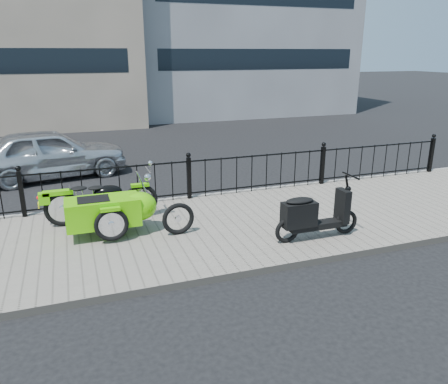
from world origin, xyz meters
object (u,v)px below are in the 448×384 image
object	(u,v)px
motorcycle_sidecar	(112,208)
scooter	(312,216)
sedan_car	(50,153)
spare_tire	(178,219)

from	to	relation	value
motorcycle_sidecar	scooter	distance (m)	3.66
motorcycle_sidecar	scooter	xyz separation A→B (m)	(3.32, -1.53, -0.03)
scooter	sedan_car	xyz separation A→B (m)	(-4.50, 6.34, 0.13)
motorcycle_sidecar	spare_tire	world-z (taller)	motorcycle_sidecar
spare_tire	sedan_car	size ratio (longest dim) A/B	0.15
spare_tire	scooter	bearing A→B (deg)	-24.38
motorcycle_sidecar	sedan_car	xyz separation A→B (m)	(-1.18, 4.80, 0.10)
sedan_car	spare_tire	bearing A→B (deg)	-166.99
motorcycle_sidecar	scooter	size ratio (longest dim) A/B	1.36
motorcycle_sidecar	sedan_car	distance (m)	4.95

